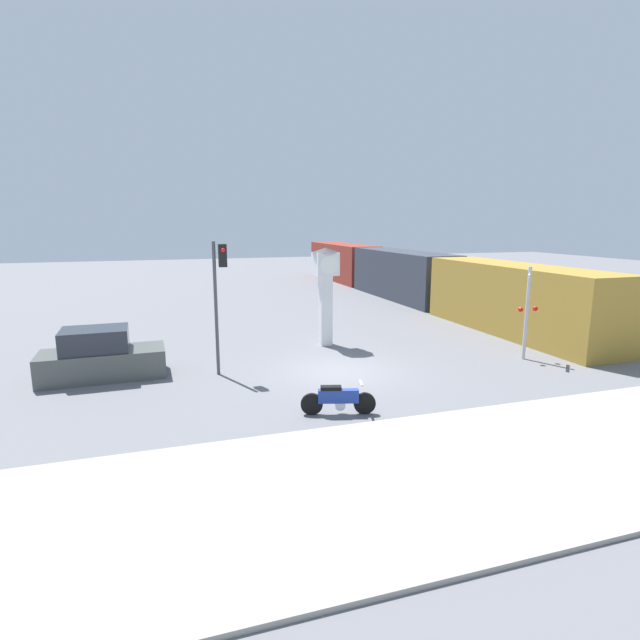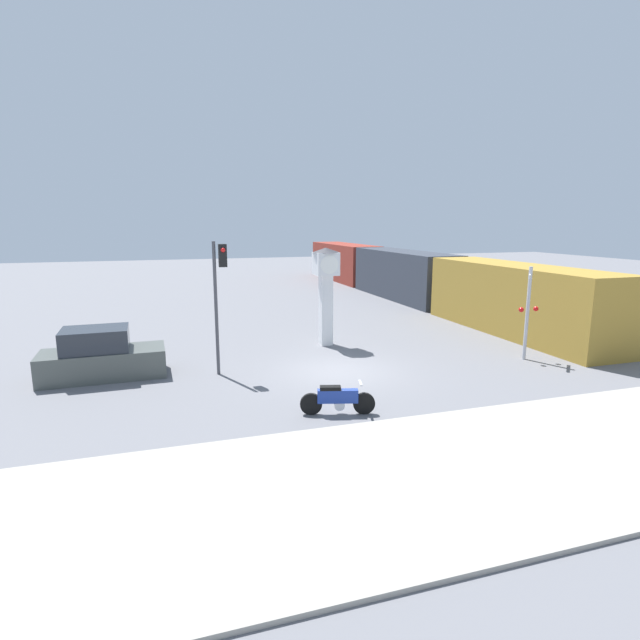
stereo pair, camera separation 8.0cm
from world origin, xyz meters
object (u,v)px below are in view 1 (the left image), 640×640
at_px(motorcycle, 338,399).
at_px(traffic_light, 219,285).
at_px(clock_tower, 325,281).
at_px(freight_train, 402,275).
at_px(parked_car, 101,357).
at_px(railroad_crossing_signal, 527,309).

bearing_deg(motorcycle, traffic_light, 134.32).
bearing_deg(traffic_light, clock_tower, 31.57).
height_order(freight_train, traffic_light, traffic_light).
bearing_deg(traffic_light, parked_car, 168.15).
xyz_separation_m(freight_train, railroad_crossing_signal, (-2.87, -16.41, 0.34)).
xyz_separation_m(railroad_crossing_signal, parked_car, (-16.01, 2.55, -1.29)).
relative_size(clock_tower, freight_train, 0.12).
bearing_deg(railroad_crossing_signal, motorcycle, -160.37).
bearing_deg(traffic_light, freight_train, 44.96).
bearing_deg(parked_car, traffic_light, -13.46).
relative_size(railroad_crossing_signal, parked_car, 0.88).
distance_m(motorcycle, traffic_light, 6.31).
xyz_separation_m(motorcycle, parked_car, (-6.83, 5.82, 0.29)).
relative_size(freight_train, traffic_light, 7.54).
distance_m(clock_tower, parked_car, 9.62).
height_order(freight_train, parked_car, freight_train).
bearing_deg(clock_tower, freight_train, 50.06).
height_order(traffic_light, railroad_crossing_signal, traffic_light).
distance_m(motorcycle, railroad_crossing_signal, 9.87).
relative_size(traffic_light, parked_car, 1.13).
xyz_separation_m(freight_train, parked_car, (-18.88, -13.86, -0.95)).
relative_size(traffic_light, railroad_crossing_signal, 1.28).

